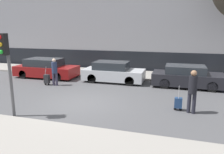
% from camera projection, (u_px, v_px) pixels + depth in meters
% --- Properties ---
extents(ground_plane, '(80.00, 80.00, 0.00)m').
position_uv_depth(ground_plane, '(82.00, 103.00, 10.35)').
color(ground_plane, '#4C4C4F').
extents(sidewalk_near, '(28.00, 2.50, 0.12)m').
position_uv_depth(sidewalk_near, '(32.00, 139.00, 6.83)').
color(sidewalk_near, gray).
rests_on(sidewalk_near, ground_plane).
extents(sidewalk_far, '(28.00, 3.00, 0.12)m').
position_uv_depth(sidewalk_far, '(119.00, 74.00, 16.89)').
color(sidewalk_far, gray).
rests_on(sidewalk_far, ground_plane).
extents(building_facade, '(28.00, 2.53, 10.83)m').
position_uv_depth(building_facade, '(130.00, 6.00, 18.97)').
color(building_facade, gray).
rests_on(building_facade, ground_plane).
extents(parked_car_0, '(4.46, 1.86, 1.37)m').
position_uv_depth(parked_car_0, '(46.00, 69.00, 15.80)').
color(parked_car_0, maroon).
rests_on(parked_car_0, ground_plane).
extents(parked_car_1, '(4.01, 1.71, 1.34)m').
position_uv_depth(parked_car_1, '(113.00, 72.00, 14.47)').
color(parked_car_1, '#B7BABF').
rests_on(parked_car_1, ground_plane).
extents(parked_car_2, '(4.15, 1.78, 1.31)m').
position_uv_depth(parked_car_2, '(187.00, 77.00, 13.16)').
color(parked_car_2, black).
rests_on(parked_car_2, ground_plane).
extents(pedestrian_left, '(0.35, 0.34, 1.69)m').
position_uv_depth(pedestrian_left, '(55.00, 70.00, 13.42)').
color(pedestrian_left, '#383347').
rests_on(pedestrian_left, ground_plane).
extents(trolley_left, '(0.34, 0.29, 1.20)m').
position_uv_depth(trolley_left, '(47.00, 79.00, 13.63)').
color(trolley_left, '#262628').
rests_on(trolley_left, ground_plane).
extents(pedestrian_right, '(0.34, 0.34, 1.82)m').
position_uv_depth(pedestrian_right, '(193.00, 89.00, 8.90)').
color(pedestrian_right, '#23232D').
rests_on(pedestrian_right, ground_plane).
extents(trolley_right, '(0.34, 0.29, 1.10)m').
position_uv_depth(trolley_right, '(178.00, 103.00, 9.36)').
color(trolley_right, navy).
rests_on(trolley_right, ground_plane).
extents(traffic_light, '(0.28, 0.47, 3.28)m').
position_uv_depth(traffic_light, '(6.00, 58.00, 8.18)').
color(traffic_light, '#515154').
rests_on(traffic_light, ground_plane).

